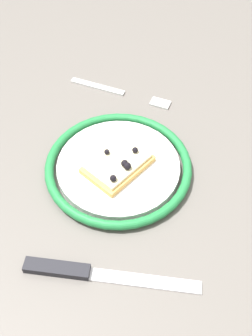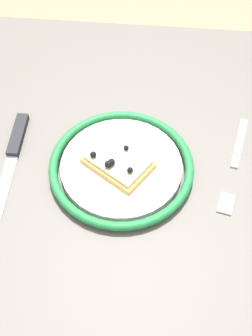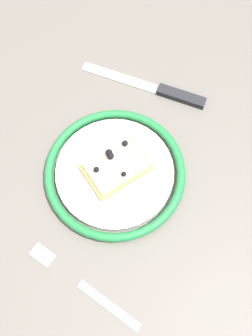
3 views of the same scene
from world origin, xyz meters
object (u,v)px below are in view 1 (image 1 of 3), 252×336
Objects in this scene: pizza_slice_near at (118,164)px; knife at (81,272)px; dining_table at (121,194)px; plate at (119,167)px; fork at (121,93)px.

knife is at bearing -6.42° from pizza_slice_near.
pizza_slice_near is 0.52× the size of knife.
dining_table is at bearing 174.33° from knife.
pizza_slice_near is (0.02, 0.00, 0.11)m from dining_table.
plate is 0.01m from pizza_slice_near.
dining_table is 0.20m from fork.
knife is at bearing -5.67° from dining_table.
plate reaches higher than fork.
knife is (0.18, -0.02, -0.02)m from pizza_slice_near.
fork is at bearing -171.76° from pizza_slice_near.
dining_table is 4.88× the size of plate.
plate is 0.98× the size of knife.
pizza_slice_near is at bearing 0.64° from dining_table.
plate is 1.90× the size of pizza_slice_near.
knife is (0.18, -0.02, -0.00)m from plate.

